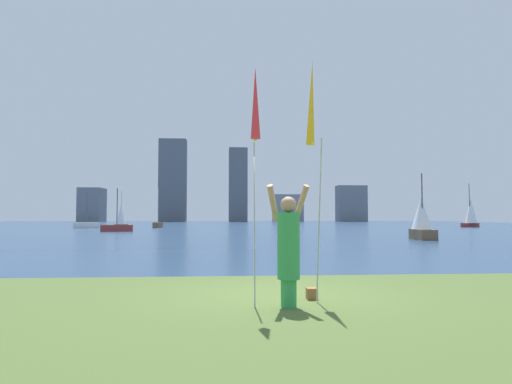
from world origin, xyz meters
name	(u,v)px	position (x,y,z in m)	size (l,w,h in m)	color
ground	(231,228)	(0.00, 50.95, -0.06)	(120.00, 138.00, 0.12)	#475B28
person	(288,246)	(0.03, -1.23, 0.99)	(0.74, 0.55, 2.02)	green
kite_flag_left	(255,108)	(-0.53, -1.29, 3.27)	(0.16, 0.44, 3.98)	#B2B2B7
kite_flag_right	(312,107)	(0.58, -0.49, 3.50)	(0.16, 1.07, 4.35)	#B2B2B7
bag	(312,294)	(0.54, -0.56, 0.10)	(0.19, 0.21, 0.20)	brown
sailboat_0	(471,212)	(31.65, 48.85, 1.97)	(2.97, 1.95, 5.76)	maroon
sailboat_1	(422,220)	(11.54, 19.18, 1.22)	(1.37, 2.59, 4.18)	brown
sailboat_2	(158,225)	(-9.20, 48.92, 0.38)	(1.02, 2.22, 5.03)	brown
sailboat_3	(86,225)	(-17.67, 47.99, 0.40)	(2.63, 2.70, 4.32)	silver
sailboat_4	(121,217)	(-13.03, 45.58, 1.36)	(1.36, 2.38, 4.38)	brown
sailboat_5	(117,228)	(-11.12, 35.30, 0.37)	(2.99, 0.85, 4.12)	maroon
skyline_tower_0	(92,205)	(-34.59, 110.05, 4.30)	(5.67, 7.08, 8.59)	slate
skyline_tower_1	(173,180)	(-14.19, 110.71, 10.77)	(7.06, 4.08, 21.54)	#565B66
skyline_tower_2	(238,185)	(2.89, 110.74, 9.57)	(4.77, 7.56, 19.15)	#565B66
skyline_tower_3	(288,208)	(15.89, 108.77, 3.48)	(7.32, 7.26, 6.97)	gray
skyline_tower_4	(351,204)	(31.82, 105.08, 4.60)	(7.41, 4.03, 9.20)	slate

